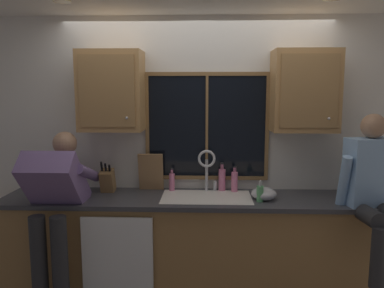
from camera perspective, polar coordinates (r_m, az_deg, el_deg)
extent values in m
cube|color=silver|center=(3.71, 0.78, -1.12)|extent=(5.81, 0.12, 2.55)
cylinder|color=#FFEAB2|center=(3.27, -18.88, 19.58)|extent=(0.14, 0.14, 0.01)
cube|color=black|center=(3.61, 2.24, 2.62)|extent=(1.10, 0.02, 0.95)
cube|color=brown|center=(3.58, 2.28, 10.46)|extent=(1.17, 0.02, 0.04)
cube|color=brown|center=(3.68, 2.20, -5.05)|extent=(1.17, 0.02, 0.04)
cube|color=brown|center=(3.64, -6.73, 2.62)|extent=(0.04, 0.02, 0.95)
cube|color=brown|center=(3.64, 11.21, 2.52)|extent=(0.03, 0.02, 0.95)
cube|color=brown|center=(3.60, 2.24, 2.60)|extent=(0.02, 0.02, 0.95)
cube|color=olive|center=(3.61, 0.60, -15.25)|extent=(3.41, 0.58, 0.88)
cube|color=#38383D|center=(3.43, 0.60, -8.31)|extent=(3.47, 0.62, 0.04)
cube|color=white|center=(3.39, -11.10, -16.66)|extent=(0.60, 0.02, 0.74)
cube|color=#A87A47|center=(3.54, -11.97, 7.78)|extent=(0.57, 0.33, 0.72)
cube|color=olive|center=(3.38, -12.68, 7.75)|extent=(0.49, 0.01, 0.62)
sphere|color=#B2B2B7|center=(3.34, -9.77, 3.86)|extent=(0.02, 0.02, 0.02)
cube|color=#A87A47|center=(3.54, 16.50, 7.62)|extent=(0.57, 0.33, 0.72)
cube|color=olive|center=(3.38, 17.21, 7.58)|extent=(0.49, 0.01, 0.62)
sphere|color=#B2B2B7|center=(3.42, 19.84, 3.60)|extent=(0.02, 0.02, 0.02)
cube|color=white|center=(3.44, 2.18, -8.12)|extent=(0.80, 0.46, 0.02)
cube|color=beige|center=(3.47, -1.18, -9.67)|extent=(0.36, 0.42, 0.20)
cube|color=beige|center=(3.47, 5.52, -9.71)|extent=(0.36, 0.42, 0.20)
cube|color=white|center=(3.47, 2.17, -9.70)|extent=(0.04, 0.42, 0.20)
cylinder|color=silver|center=(3.61, 2.20, -4.70)|extent=(0.03, 0.03, 0.30)
torus|color=silver|center=(3.52, 2.21, -2.21)|extent=(0.16, 0.02, 0.16)
cylinder|color=silver|center=(3.63, 3.46, -6.24)|extent=(0.03, 0.03, 0.09)
cylinder|color=#262628|center=(3.45, -21.89, -16.97)|extent=(0.13, 0.13, 0.88)
cylinder|color=#262628|center=(3.39, -19.14, -17.31)|extent=(0.13, 0.13, 0.88)
cube|color=slate|center=(3.37, -19.85, -5.58)|extent=(0.44, 0.54, 0.58)
sphere|color=#A57A5B|center=(3.55, -18.53, 0.09)|extent=(0.21, 0.21, 0.21)
cylinder|color=slate|center=(3.61, -22.06, -4.00)|extent=(0.09, 0.52, 0.26)
cylinder|color=slate|center=(3.45, -15.37, -4.23)|extent=(0.09, 0.52, 0.26)
cylinder|color=#262628|center=(3.32, 24.88, -9.67)|extent=(0.14, 0.43, 0.16)
cylinder|color=#262628|center=(3.21, 26.14, -15.07)|extent=(0.11, 0.11, 0.46)
cube|color=#8CB2DB|center=(3.47, 25.17, -3.79)|extent=(0.44, 0.29, 0.56)
sphere|color=#A57A5B|center=(3.42, 25.55, 2.45)|extent=(0.20, 0.20, 0.20)
cylinder|color=#8CB2DB|center=(3.36, 21.79, -5.37)|extent=(0.08, 0.20, 0.47)
cube|color=olive|center=(3.65, -12.54, -5.48)|extent=(0.12, 0.18, 0.25)
cylinder|color=black|center=(3.57, -13.39, -3.30)|extent=(0.02, 0.05, 0.09)
cylinder|color=black|center=(3.57, -12.84, -3.41)|extent=(0.02, 0.04, 0.08)
cylinder|color=black|center=(3.56, -12.28, -3.53)|extent=(0.02, 0.04, 0.06)
cube|color=#997047|center=(3.63, -6.19, -4.20)|extent=(0.23, 0.10, 0.36)
ellipsoid|color=#B7B7BC|center=(3.41, 10.72, -7.34)|extent=(0.22, 0.22, 0.11)
cylinder|color=#59A566|center=(3.33, 10.16, -7.36)|extent=(0.06, 0.06, 0.14)
cylinder|color=silver|center=(3.31, 10.20, -5.87)|extent=(0.02, 0.02, 0.04)
cylinder|color=silver|center=(3.29, 10.25, -5.49)|extent=(0.01, 0.04, 0.01)
cylinder|color=pink|center=(3.61, 6.39, -5.67)|extent=(0.06, 0.06, 0.19)
cylinder|color=#AD5B7A|center=(3.58, 6.42, -3.87)|extent=(0.03, 0.03, 0.05)
cylinder|color=black|center=(3.58, 6.43, -3.41)|extent=(0.03, 0.03, 0.01)
cylinder|color=pink|center=(3.64, 4.51, -5.39)|extent=(0.07, 0.07, 0.20)
cylinder|color=#AD5B7A|center=(3.61, 4.53, -3.42)|extent=(0.03, 0.03, 0.05)
cylinder|color=black|center=(3.60, 4.54, -2.92)|extent=(0.03, 0.03, 0.01)
cylinder|color=pink|center=(3.63, -3.03, -5.73)|extent=(0.05, 0.05, 0.16)
cylinder|color=#AD5B7A|center=(3.61, -3.04, -4.15)|extent=(0.02, 0.02, 0.04)
cylinder|color=black|center=(3.60, -3.04, -3.74)|extent=(0.03, 0.03, 0.01)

